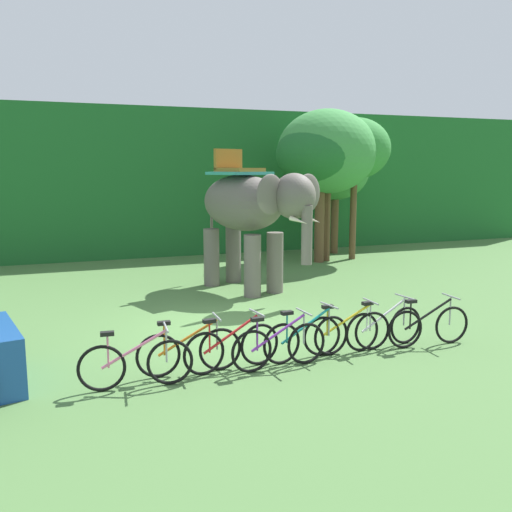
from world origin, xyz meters
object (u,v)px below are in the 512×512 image
object	(u,v)px
bike_red	(232,347)
bike_teal	(307,338)
tree_left	(327,152)
bike_white	(384,327)
tree_far_right	(355,149)
bike_purple	(279,346)
tree_center	(321,155)
tree_center_right	(336,172)
bike_pink	(136,363)
bike_yellow	(347,332)
tree_right	(329,154)
elephant	(250,209)
bike_black	(429,326)
bike_orange	(189,351)

from	to	relation	value
bike_red	bike_teal	size ratio (longest dim) A/B	1.00
tree_left	bike_white	bearing A→B (deg)	-111.16
tree_far_right	bike_purple	bearing A→B (deg)	-126.12
tree_center	tree_center_right	distance (m)	2.30
bike_purple	bike_teal	bearing A→B (deg)	20.01
bike_pink	bike_white	bearing A→B (deg)	4.24
tree_center	bike_yellow	xyz separation A→B (m)	(-3.96, -8.89, -3.31)
tree_left	tree_center_right	xyz separation A→B (m)	(1.18, 1.49, -0.70)
tree_left	tree_center_right	bearing A→B (deg)	51.65
tree_right	elephant	distance (m)	5.78
tree_left	bike_pink	xyz separation A→B (m)	(-8.04, -9.36, -3.44)
bike_purple	bike_teal	size ratio (longest dim) A/B	1.00
tree_center_right	bike_black	distance (m)	11.72
tree_far_right	bike_pink	distance (m)	13.58
bike_white	bike_orange	bearing A→B (deg)	-179.20
tree_center	bike_pink	distance (m)	12.46
elephant	bike_white	world-z (taller)	elephant
bike_black	bike_red	bearing A→B (deg)	178.67
tree_left	bike_yellow	bearing A→B (deg)	-115.30
tree_center_right	bike_white	xyz separation A→B (m)	(-4.67, -10.51, -2.74)
bike_yellow	bike_red	bearing A→B (deg)	-177.56
bike_yellow	bike_white	bearing A→B (deg)	1.95
bike_pink	elephant	bearing A→B (deg)	55.74
tree_center	bike_teal	xyz separation A→B (m)	(-4.79, -8.96, -3.31)
tree_far_right	bike_red	world-z (taller)	tree_far_right
tree_far_right	bike_pink	bearing A→B (deg)	-134.31
tree_center_right	bike_black	xyz separation A→B (m)	(-3.85, -10.72, -2.74)
tree_right	bike_purple	world-z (taller)	tree_right
tree_far_right	elephant	world-z (taller)	tree_far_right
elephant	bike_pink	distance (m)	7.12
tree_center_right	elephant	distance (m)	7.49
bike_purple	bike_white	world-z (taller)	same
bike_black	bike_pink	bearing A→B (deg)	-178.62
tree_left	elephant	distance (m)	5.78
tree_center_right	bike_yellow	world-z (taller)	tree_center_right
tree_center	bike_pink	bearing A→B (deg)	-130.01
bike_yellow	bike_white	world-z (taller)	same
tree_center	bike_teal	distance (m)	10.69
bike_teal	elephant	bearing A→B (deg)	80.15
elephant	bike_pink	bearing A→B (deg)	-124.26
elephant	bike_orange	world-z (taller)	elephant
tree_center	elephant	world-z (taller)	tree_center
tree_right	tree_left	bearing A→B (deg)	141.40
bike_white	tree_center	bearing A→B (deg)	70.28
bike_red	bike_yellow	size ratio (longest dim) A/B	1.00
bike_teal	bike_purple	bearing A→B (deg)	-159.99
tree_left	tree_center_right	world-z (taller)	tree_left
tree_center	bike_red	bearing A→B (deg)	-124.37
tree_right	bike_pink	size ratio (longest dim) A/B	2.84
bike_orange	bike_black	xyz separation A→B (m)	(4.48, -0.16, 0.00)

